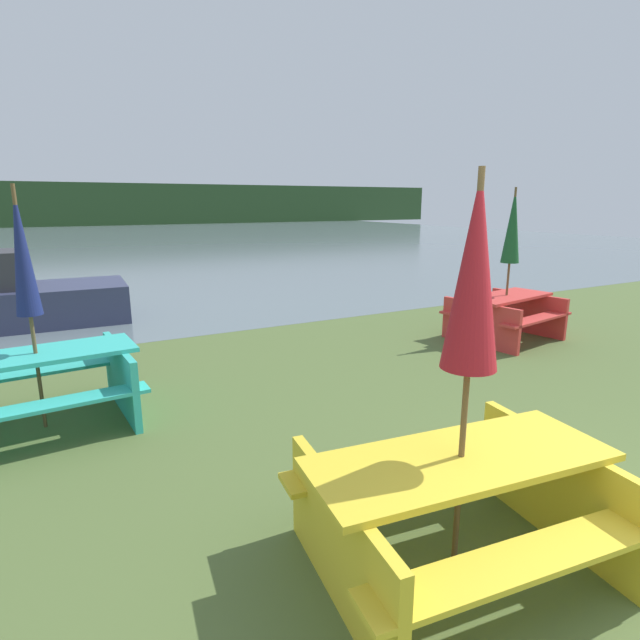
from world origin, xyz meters
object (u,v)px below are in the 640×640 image
Objects in this scene: umbrella_darkgreen at (513,227)px; umbrella_crimson at (474,275)px; umbrella_navy at (22,254)px; picnic_table_teal at (40,383)px; picnic_table_red at (505,312)px; boat at (14,298)px; picnic_table_yellow at (458,499)px.

umbrella_darkgreen is 5.74m from umbrella_crimson.
umbrella_crimson is (2.26, -3.44, 0.09)m from umbrella_navy.
picnic_table_teal is 1.03× the size of picnic_table_red.
boat is (-0.45, 5.07, 0.04)m from picnic_table_teal.
picnic_table_red is 0.77× the size of umbrella_crimson.
umbrella_darkgreen reaches higher than picnic_table_teal.
picnic_table_red is 0.76× the size of umbrella_darkgreen.
picnic_table_yellow is 1.08× the size of picnic_table_red.
picnic_table_yellow is 0.82× the size of umbrella_darkgreen.
boat is (-2.71, 8.51, -1.32)m from umbrella_crimson.
picnic_table_yellow is at bearing -70.80° from boat.
umbrella_navy is at bearing -178.31° from umbrella_darkgreen.
umbrella_crimson reaches higher than umbrella_navy.
picnic_table_teal is at bearing -178.31° from umbrella_darkgreen.
picnic_table_yellow is 4.31m from umbrella_navy.
picnic_table_teal is 5.09m from boat.
picnic_table_red is (4.45, 3.63, -0.01)m from picnic_table_yellow.
boat is at bearing 107.68° from umbrella_crimson.
umbrella_crimson is at bearing -70.80° from boat.
picnic_table_yellow is 1.05× the size of picnic_table_teal.
picnic_table_red is (6.71, 0.20, -0.02)m from picnic_table_teal.
umbrella_navy reaches higher than picnic_table_red.
picnic_table_red is at bearing -32.73° from boat.
umbrella_darkgreen reaches higher than boat.
picnic_table_yellow is at bearing -56.68° from umbrella_navy.
boat reaches higher than picnic_table_red.
picnic_table_yellow is 0.84× the size of umbrella_crimson.
boat is (-7.16, 4.87, -1.32)m from umbrella_darkgreen.
picnic_table_red is 5.91m from umbrella_crimson.
umbrella_navy is 0.67× the size of boat.
picnic_table_yellow is 4.11m from picnic_table_teal.
umbrella_darkgreen is 6.71m from umbrella_navy.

